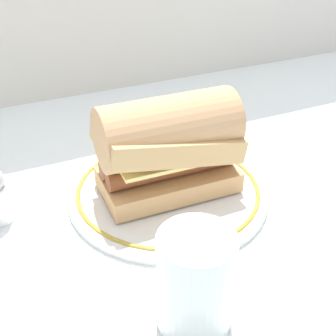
# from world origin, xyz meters

# --- Properties ---
(ground_plane) EXTENTS (1.50, 1.50, 0.00)m
(ground_plane) POSITION_xyz_m (0.00, 0.00, 0.00)
(ground_plane) COLOR white
(plate) EXTENTS (0.26, 0.26, 0.01)m
(plate) POSITION_xyz_m (-0.01, 0.03, 0.01)
(plate) COLOR white
(plate) RESTS_ON ground_plane
(sausage_sandwich) EXTENTS (0.18, 0.10, 0.13)m
(sausage_sandwich) POSITION_xyz_m (-0.01, 0.03, 0.08)
(sausage_sandwich) COLOR tan
(sausage_sandwich) RESTS_ON plate
(drinking_glass) EXTENTS (0.07, 0.07, 0.10)m
(drinking_glass) POSITION_xyz_m (-0.07, -0.17, 0.04)
(drinking_glass) COLOR silver
(drinking_glass) RESTS_ON ground_plane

